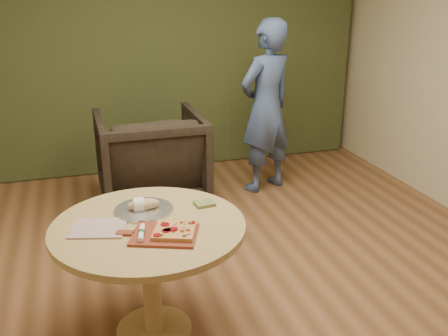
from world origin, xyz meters
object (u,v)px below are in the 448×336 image
Objects in this scene: bread_roll at (142,205)px; person_standing at (266,107)px; pedestal_table at (150,246)px; flatbread_pizza at (175,230)px; serving_tray at (144,210)px; armchair at (151,154)px; pizza_paddle at (163,234)px; cutlery_roll at (141,233)px.

bread_roll is 2.39m from person_standing.
pedestal_table is 0.27m from flatbread_pizza.
serving_tray is at bearing 89.56° from pedestal_table.
flatbread_pizza is at bearing 84.23° from armchair.
armchair is (0.26, 2.16, -0.25)m from pizza_paddle.
pizza_paddle is at bearing 6.50° from cutlery_roll.
cutlery_roll is 2.20m from armchair.
pedestal_table is at bearing 124.05° from flatbread_pizza.
flatbread_pizza is at bearing -71.89° from serving_tray.
flatbread_pizza is 0.16× the size of person_standing.
pizza_paddle is at bearing -79.89° from bread_roll.
pedestal_table is 3.15× the size of serving_tray.
armchair is at bearing 80.96° from pedestal_table.
cutlery_roll is (-0.06, -0.15, 0.17)m from pedestal_table.
armchair reaches higher than serving_tray.
pedestal_table is 0.64× the size of person_standing.
armchair reaches higher than flatbread_pizza.
armchair is 0.58× the size of person_standing.
bread_roll is at bearing 27.97° from person_standing.
person_standing reaches higher than bread_roll.
flatbread_pizza is (0.12, -0.18, 0.17)m from pedestal_table.
person_standing reaches higher than armchair.
pizza_paddle reaches higher than pedestal_table.
pedestal_table is at bearing 129.26° from pizza_paddle.
bread_roll reaches higher than flatbread_pizza.
pizza_paddle is 0.36m from bread_roll.
serving_tray is at bearing 119.65° from pizza_paddle.
cutlery_roll is at bearing -100.20° from serving_tray.
armchair is at bearing 80.11° from serving_tray.
flatbread_pizza is 0.28× the size of armchair.
flatbread_pizza is 2.20m from armchair.
cutlery_roll reaches higher than pizza_paddle.
cutlery_roll is at bearing -164.90° from pizza_paddle.
cutlery_roll reaches higher than pedestal_table.
bread_roll is at bearing 93.62° from cutlery_roll.
cutlery_roll is 2.69m from person_standing.
person_standing is (1.51, 1.84, 0.12)m from serving_tray.
person_standing is at bearing 77.24° from pizza_paddle.
armchair is at bearing 84.78° from flatbread_pizza.
flatbread_pizza is 0.18m from cutlery_roll.
serving_tray reaches higher than pizza_paddle.
pizza_paddle is 0.07m from flatbread_pizza.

